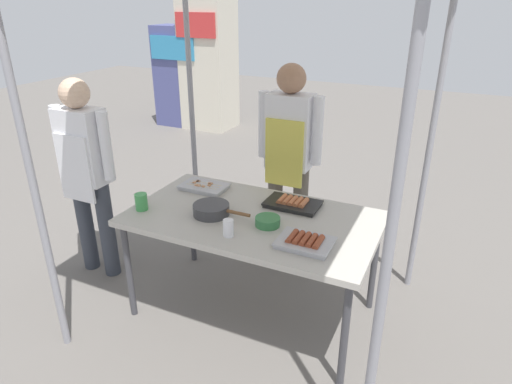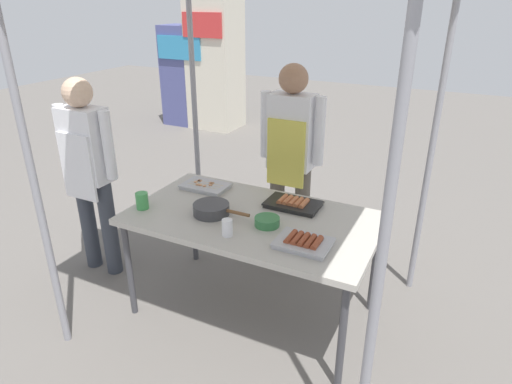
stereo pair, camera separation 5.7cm
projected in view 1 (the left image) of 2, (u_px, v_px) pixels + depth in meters
ground_plane at (253, 310)px, 3.19m from camera, size 18.00×18.00×0.00m
stall_table at (253, 223)px, 2.90m from camera, size 1.60×0.90×0.75m
tray_grilled_sausages at (305, 242)px, 2.54m from camera, size 0.31×0.24×0.06m
tray_meat_skewers at (204, 187)px, 3.28m from camera, size 0.34×0.22×0.04m
tray_pork_links at (293, 203)px, 3.01m from camera, size 0.36×0.23×0.06m
cooking_wok at (212, 209)px, 2.89m from camera, size 0.40×0.24×0.07m
condiment_bowl at (268, 221)px, 2.76m from camera, size 0.16×0.16×0.05m
drink_cup_near_edge at (141, 202)px, 2.95m from camera, size 0.08×0.08×0.11m
drink_cup_by_wok at (228, 228)px, 2.63m from camera, size 0.06×0.06×0.10m
vendor_woman at (289, 150)px, 3.47m from camera, size 0.52×0.23×1.61m
customer_nearby at (86, 165)px, 3.29m from camera, size 0.52×0.23×1.54m
neighbor_stall_left at (184, 76)px, 7.42m from camera, size 0.89×0.55×1.62m
neighbor_stall_right at (209, 64)px, 7.20m from camera, size 0.76×0.69×2.05m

